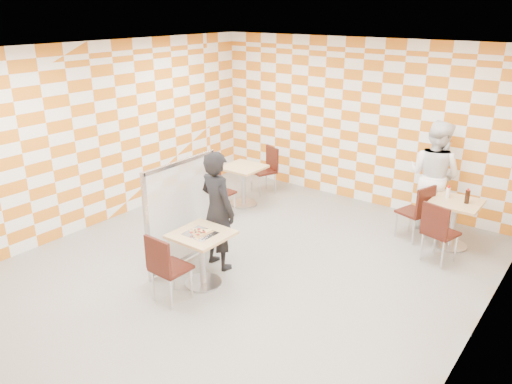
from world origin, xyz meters
TOP-DOWN VIEW (x-y plane):
  - room_shell at (0.00, 0.54)m, footprint 7.00×7.00m
  - main_table at (-0.20, -0.59)m, footprint 0.70×0.70m
  - second_table at (2.12, 2.54)m, footprint 0.70×0.70m
  - empty_table at (-1.53, 1.99)m, footprint 0.70×0.70m
  - chair_main_front at (-0.25, -1.19)m, footprint 0.43×0.44m
  - chair_second_front at (2.09, 1.86)m, footprint 0.52×0.52m
  - chair_second_side at (1.61, 2.42)m, footprint 0.54×0.53m
  - chair_empty_near at (-1.50, 1.20)m, footprint 0.44×0.45m
  - chair_empty_far at (-1.55, 2.79)m, footprint 0.56×0.56m
  - partition at (-0.82, -0.30)m, footprint 0.08×1.38m
  - man_dark at (-0.37, -0.07)m, footprint 0.68×0.51m
  - man_white at (1.59, 3.05)m, footprint 1.01×0.86m
  - pizza_on_foil at (-0.20, -0.60)m, footprint 0.40×0.40m
  - sport_bottle at (1.96, 2.61)m, footprint 0.06×0.06m
  - soda_bottle at (2.26, 2.55)m, footprint 0.07×0.07m

SIDE VIEW (x-z plane):
  - main_table at x=-0.20m, z-range 0.13..0.88m
  - second_table at x=2.12m, z-range 0.13..0.88m
  - empty_table at x=-1.53m, z-range 0.13..0.88m
  - chair_main_front at x=-0.25m, z-range 0.08..1.01m
  - chair_second_front at x=2.09m, z-range 0.08..1.01m
  - chair_second_side at x=1.61m, z-range 0.08..1.01m
  - chair_empty_near at x=-1.50m, z-range 0.08..1.01m
  - chair_empty_far at x=-1.55m, z-range 0.08..1.01m
  - pizza_on_foil at x=-0.20m, z-range 0.74..0.79m
  - partition at x=-0.82m, z-range 0.02..1.57m
  - sport_bottle at x=1.96m, z-range 0.74..0.94m
  - man_dark at x=-0.37m, z-range 0.00..1.70m
  - soda_bottle at x=2.26m, z-range 0.74..0.97m
  - man_white at x=1.59m, z-range 0.00..1.83m
  - room_shell at x=0.00m, z-range -2.00..5.00m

